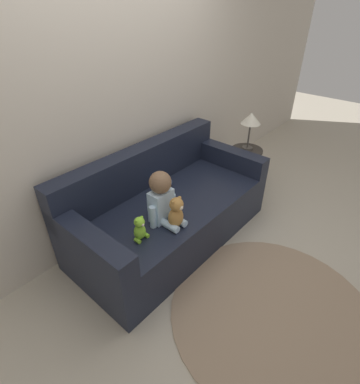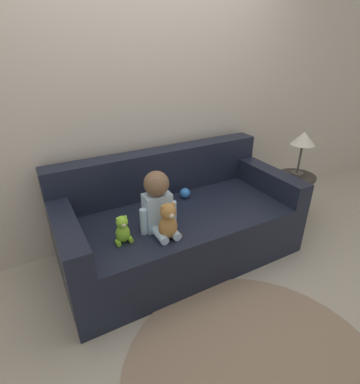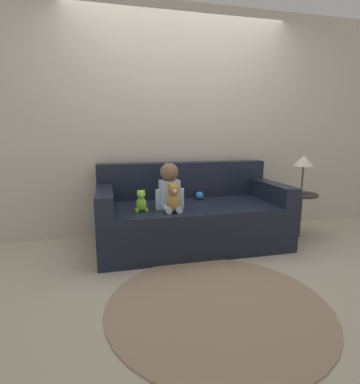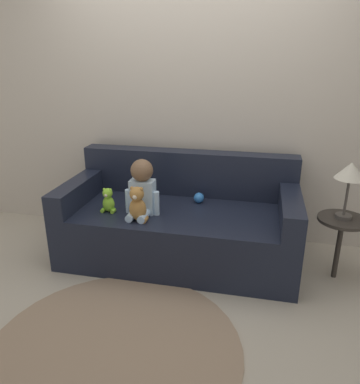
{
  "view_description": "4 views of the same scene",
  "coord_description": "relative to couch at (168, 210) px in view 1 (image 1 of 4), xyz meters",
  "views": [
    {
      "loc": [
        -1.66,
        -1.55,
        2.03
      ],
      "look_at": [
        -0.05,
        -0.15,
        0.62
      ],
      "focal_mm": 28.0,
      "sensor_mm": 36.0,
      "label": 1
    },
    {
      "loc": [
        -1.02,
        -1.84,
        1.7
      ],
      "look_at": [
        -0.01,
        -0.01,
        0.63
      ],
      "focal_mm": 28.0,
      "sensor_mm": 36.0,
      "label": 2
    },
    {
      "loc": [
        -0.84,
        -2.95,
        1.18
      ],
      "look_at": [
        -0.16,
        -0.11,
        0.61
      ],
      "focal_mm": 28.0,
      "sensor_mm": 36.0,
      "label": 3
    },
    {
      "loc": [
        0.63,
        -2.82,
        1.68
      ],
      "look_at": [
        0.03,
        -0.11,
        0.65
      ],
      "focal_mm": 35.0,
      "sensor_mm": 36.0,
      "label": 4
    }
  ],
  "objects": [
    {
      "name": "side_table",
      "position": [
        1.28,
        -0.09,
        0.39
      ],
      "size": [
        0.37,
        0.37,
        0.95
      ],
      "color": "#332D28",
      "rests_on": "ground_plane"
    },
    {
      "name": "teddy_bear_brown",
      "position": [
        -0.26,
        -0.35,
        0.28
      ],
      "size": [
        0.16,
        0.13,
        0.28
      ],
      "color": "#AD7A3D",
      "rests_on": "couch"
    },
    {
      "name": "wall_back",
      "position": [
        0.0,
        0.5,
        0.99
      ],
      "size": [
        8.0,
        0.05,
        2.6
      ],
      "color": "beige",
      "rests_on": "ground_plane"
    },
    {
      "name": "ground_plane",
      "position": [
        0.0,
        -0.05,
        -0.31
      ],
      "size": [
        12.0,
        12.0,
        0.0
      ],
      "primitive_type": "plane",
      "color": "#B7AD99"
    },
    {
      "name": "plush_toy_side",
      "position": [
        -0.55,
        -0.24,
        0.25
      ],
      "size": [
        0.12,
        0.09,
        0.21
      ],
      "color": "#8CD133",
      "rests_on": "couch"
    },
    {
      "name": "toy_ball",
      "position": [
        0.14,
        0.12,
        0.2
      ],
      "size": [
        0.09,
        0.09,
        0.09
      ],
      "color": "#337FDB",
      "rests_on": "couch"
    },
    {
      "name": "floor_rug",
      "position": [
        -0.14,
        -1.22,
        -0.3
      ],
      "size": [
        1.55,
        1.55,
        0.01
      ],
      "color": "gray",
      "rests_on": "ground_plane"
    },
    {
      "name": "couch",
      "position": [
        0.0,
        0.0,
        0.0
      ],
      "size": [
        1.94,
        0.93,
        0.86
      ],
      "color": "black",
      "rests_on": "ground_plane"
    },
    {
      "name": "person_baby",
      "position": [
        -0.27,
        -0.2,
        0.36
      ],
      "size": [
        0.28,
        0.31,
        0.45
      ],
      "color": "silver",
      "rests_on": "couch"
    }
  ]
}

